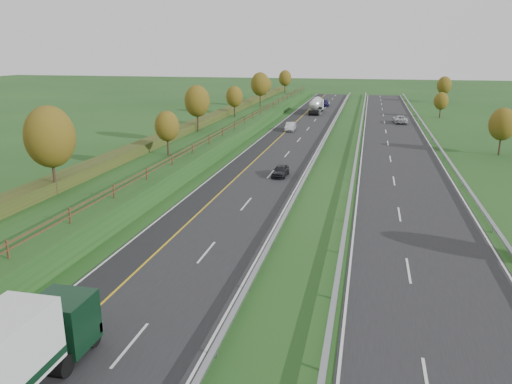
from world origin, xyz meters
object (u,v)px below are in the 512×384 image
at_px(car_small_far, 324,103).
at_px(car_oncoming, 400,119).
at_px(road_tanker, 316,105).
at_px(car_dark_near, 281,171).
at_px(car_silver_mid, 290,127).

bearing_deg(car_small_far, car_oncoming, -64.99).
bearing_deg(car_oncoming, road_tanker, -40.61).
xyz_separation_m(car_dark_near, car_silver_mid, (-4.14, 33.73, 0.09)).
xyz_separation_m(road_tanker, car_small_far, (0.50, 15.05, -1.02)).
relative_size(car_silver_mid, car_small_far, 0.81).
distance_m(car_dark_near, car_silver_mid, 33.98).
distance_m(car_small_far, car_oncoming, 33.24).
distance_m(road_tanker, car_dark_near, 61.43).
height_order(car_dark_near, car_oncoming, car_oncoming).
bearing_deg(car_silver_mid, car_small_far, 85.15).
distance_m(road_tanker, car_oncoming, 22.39).
height_order(car_silver_mid, car_small_far, car_small_far).
bearing_deg(car_small_far, car_silver_mid, -99.86).
bearing_deg(car_silver_mid, road_tanker, 84.58).
height_order(car_silver_mid, car_oncoming, car_oncoming).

